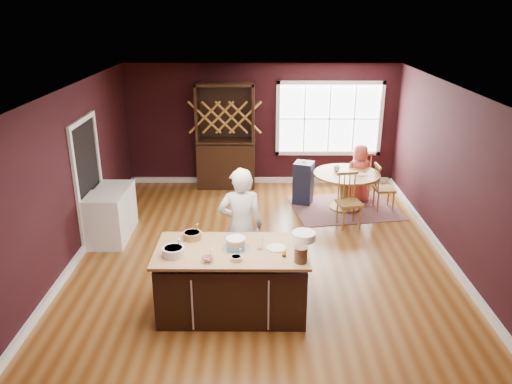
% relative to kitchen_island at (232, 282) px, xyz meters
% --- Properties ---
extents(room_shell, '(7.00, 7.00, 7.00)m').
position_rel_kitchen_island_xyz_m(room_shell, '(0.41, 1.69, 0.91)').
color(room_shell, brown).
rests_on(room_shell, ground).
extents(window, '(2.36, 0.10, 1.66)m').
position_rel_kitchen_island_xyz_m(window, '(1.91, 5.16, 1.06)').
color(window, white).
rests_on(window, room_shell).
extents(doorway, '(0.08, 1.26, 2.13)m').
position_rel_kitchen_island_xyz_m(doorway, '(-2.56, 2.29, 0.59)').
color(doorway, white).
rests_on(doorway, room_shell).
extents(kitchen_island, '(1.97, 1.03, 0.92)m').
position_rel_kitchen_island_xyz_m(kitchen_island, '(0.00, 0.00, 0.00)').
color(kitchen_island, black).
rests_on(kitchen_island, ground).
extents(dining_table, '(1.31, 1.31, 0.75)m').
position_rel_kitchen_island_xyz_m(dining_table, '(2.09, 3.61, 0.10)').
color(dining_table, brown).
rests_on(dining_table, ground).
extents(baker, '(0.67, 0.46, 1.78)m').
position_rel_kitchen_island_xyz_m(baker, '(0.09, 0.76, 0.45)').
color(baker, silver).
rests_on(baker, ground).
extents(layer_cake, '(0.35, 0.35, 0.14)m').
position_rel_kitchen_island_xyz_m(layer_cake, '(0.05, 0.03, 0.55)').
color(layer_cake, white).
rests_on(layer_cake, kitchen_island).
extents(bowl_blue, '(0.28, 0.28, 0.11)m').
position_rel_kitchen_island_xyz_m(bowl_blue, '(-0.72, -0.17, 0.53)').
color(bowl_blue, silver).
rests_on(bowl_blue, kitchen_island).
extents(bowl_yellow, '(0.25, 0.25, 0.09)m').
position_rel_kitchen_island_xyz_m(bowl_yellow, '(-0.55, 0.31, 0.53)').
color(bowl_yellow, olive).
rests_on(bowl_yellow, kitchen_island).
extents(bowl_pink, '(0.16, 0.16, 0.06)m').
position_rel_kitchen_island_xyz_m(bowl_pink, '(-0.28, -0.33, 0.51)').
color(bowl_pink, silver).
rests_on(bowl_pink, kitchen_island).
extents(bowl_olive, '(0.15, 0.15, 0.06)m').
position_rel_kitchen_island_xyz_m(bowl_olive, '(0.07, -0.30, 0.51)').
color(bowl_olive, '#F2EBC7').
rests_on(bowl_olive, kitchen_island).
extents(drinking_glass, '(0.08, 0.08, 0.17)m').
position_rel_kitchen_island_xyz_m(drinking_glass, '(0.37, 0.00, 0.56)').
color(drinking_glass, white).
rests_on(drinking_glass, kitchen_island).
extents(dinner_plate, '(0.25, 0.25, 0.02)m').
position_rel_kitchen_island_xyz_m(dinner_plate, '(0.58, 0.02, 0.49)').
color(dinner_plate, beige).
rests_on(dinner_plate, kitchen_island).
extents(white_tub, '(0.32, 0.32, 0.11)m').
position_rel_kitchen_island_xyz_m(white_tub, '(0.95, 0.28, 0.54)').
color(white_tub, silver).
rests_on(white_tub, kitchen_island).
extents(stoneware_crock, '(0.16, 0.16, 0.20)m').
position_rel_kitchen_island_xyz_m(stoneware_crock, '(0.86, -0.33, 0.58)').
color(stoneware_crock, brown).
rests_on(stoneware_crock, kitchen_island).
extents(toy_figurine, '(0.05, 0.05, 0.09)m').
position_rel_kitchen_island_xyz_m(toy_figurine, '(0.67, -0.20, 0.52)').
color(toy_figurine, '#F4AC10').
rests_on(toy_figurine, kitchen_island).
extents(rug, '(2.30, 1.91, 0.01)m').
position_rel_kitchen_island_xyz_m(rug, '(2.09, 3.61, -0.43)').
color(rug, brown).
rests_on(rug, ground).
extents(chair_east, '(0.40, 0.42, 0.95)m').
position_rel_kitchen_island_xyz_m(chair_east, '(2.85, 3.58, 0.03)').
color(chair_east, '#945D39').
rests_on(chair_east, ground).
extents(chair_south, '(0.49, 0.48, 1.02)m').
position_rel_kitchen_island_xyz_m(chair_south, '(2.01, 2.74, 0.07)').
color(chair_south, '#925A38').
rests_on(chair_south, ground).
extents(chair_north, '(0.48, 0.47, 1.00)m').
position_rel_kitchen_island_xyz_m(chair_north, '(2.51, 4.36, 0.06)').
color(chair_north, brown).
rests_on(chair_north, ground).
extents(seated_woman, '(0.65, 0.48, 1.22)m').
position_rel_kitchen_island_xyz_m(seated_woman, '(2.42, 4.03, 0.17)').
color(seated_woman, '#CF4C45').
rests_on(seated_woman, ground).
extents(high_chair, '(0.47, 0.47, 0.92)m').
position_rel_kitchen_island_xyz_m(high_chair, '(1.27, 3.90, 0.02)').
color(high_chair, black).
rests_on(high_chair, ground).
extents(toddler, '(0.18, 0.14, 0.26)m').
position_rel_kitchen_island_xyz_m(toddler, '(1.34, 3.96, 0.37)').
color(toddler, '#8CA5BF').
rests_on(toddler, high_chair).
extents(table_plate, '(0.19, 0.19, 0.01)m').
position_rel_kitchen_island_xyz_m(table_plate, '(2.36, 3.50, 0.32)').
color(table_plate, beige).
rests_on(table_plate, dining_table).
extents(table_cup, '(0.14, 0.14, 0.10)m').
position_rel_kitchen_island_xyz_m(table_cup, '(1.91, 3.74, 0.36)').
color(table_cup, silver).
rests_on(table_cup, dining_table).
extents(hutch, '(1.27, 0.53, 2.32)m').
position_rel_kitchen_island_xyz_m(hutch, '(-0.38, 4.91, 0.72)').
color(hutch, black).
rests_on(hutch, ground).
extents(washer, '(0.61, 0.59, 0.89)m').
position_rel_kitchen_island_xyz_m(washer, '(-2.23, 1.97, 0.01)').
color(washer, white).
rests_on(washer, ground).
extents(dryer, '(0.59, 0.57, 0.86)m').
position_rel_kitchen_island_xyz_m(dryer, '(-2.23, 2.61, -0.01)').
color(dryer, white).
rests_on(dryer, ground).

